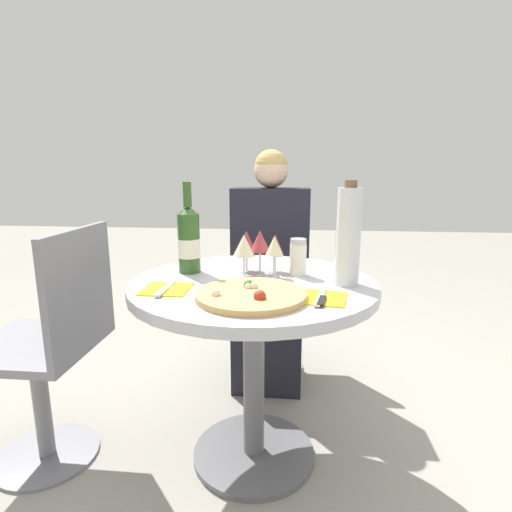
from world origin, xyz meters
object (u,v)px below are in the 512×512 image
at_px(dining_table, 254,322).
at_px(chair_empty_side, 52,351).
at_px(chair_behind_diner, 271,288).
at_px(wine_bottle, 189,240).
at_px(tall_carafe, 348,236).
at_px(seated_diner, 269,282).
at_px(pizza_large, 251,295).

relative_size(dining_table, chair_empty_side, 0.97).
height_order(chair_behind_diner, chair_empty_side, same).
relative_size(wine_bottle, tall_carafe, 0.97).
bearing_deg(wine_bottle, seated_diner, 63.25).
xyz_separation_m(dining_table, chair_empty_side, (-0.73, -0.08, -0.11)).
xyz_separation_m(chair_behind_diner, wine_bottle, (-0.27, -0.68, 0.39)).
distance_m(chair_behind_diner, wine_bottle, 0.83).
bearing_deg(dining_table, seated_diner, 88.63).
bearing_deg(seated_diner, dining_table, 88.63).
distance_m(dining_table, seated_diner, 0.63).
bearing_deg(tall_carafe, dining_table, 176.77).
bearing_deg(chair_behind_diner, chair_empty_side, 48.88).
bearing_deg(seated_diner, tall_carafe, 115.00).
relative_size(dining_table, chair_behind_diner, 0.97).
xyz_separation_m(pizza_large, tall_carafe, (0.31, 0.18, 0.16)).
height_order(seated_diner, chair_empty_side, seated_diner).
bearing_deg(tall_carafe, wine_bottle, 168.71).
height_order(dining_table, pizza_large, pizza_large).
relative_size(seated_diner, tall_carafe, 3.40).
height_order(chair_empty_side, pizza_large, chair_empty_side).
distance_m(dining_table, tall_carafe, 0.45).
relative_size(chair_empty_side, pizza_large, 2.64).
relative_size(chair_behind_diner, chair_empty_side, 1.00).
xyz_separation_m(seated_diner, tall_carafe, (0.30, -0.65, 0.35)).
bearing_deg(dining_table, wine_bottle, 159.28).
bearing_deg(seated_diner, chair_behind_diner, -90.00).
bearing_deg(chair_empty_side, pizza_large, -98.79).
bearing_deg(seated_diner, wine_bottle, 63.25).
distance_m(chair_behind_diner, seated_diner, 0.16).
xyz_separation_m(chair_empty_side, pizza_large, (0.74, -0.12, 0.27)).
bearing_deg(wine_bottle, dining_table, -20.72).
xyz_separation_m(seated_diner, chair_empty_side, (-0.75, -0.71, -0.08)).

